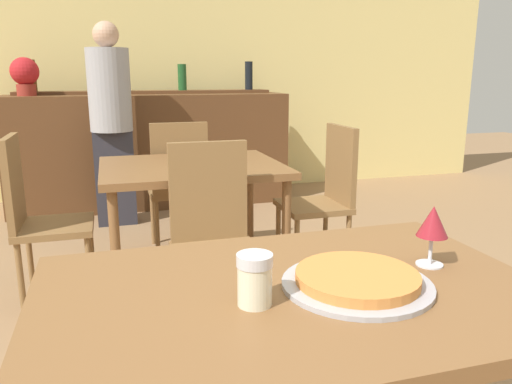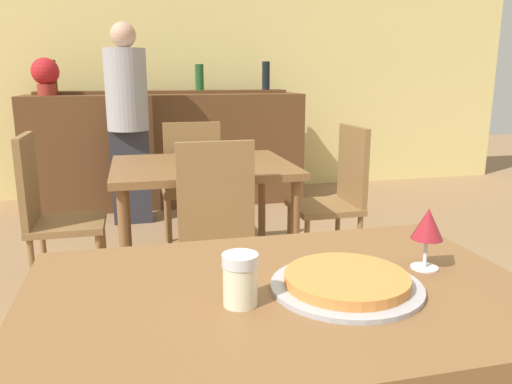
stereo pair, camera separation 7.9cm
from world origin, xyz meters
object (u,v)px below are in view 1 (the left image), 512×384
(chair_far_side_left, at_px, (36,211))
(pizza_tray, at_px, (357,280))
(chair_far_side_front, at_px, (213,230))
(person_standing, at_px, (111,118))
(chair_far_side_back, at_px, (179,180))
(cheese_shaker, at_px, (255,279))
(chair_far_side_right, at_px, (326,191))
(wine_glass, at_px, (433,223))
(potted_plant, at_px, (25,74))

(chair_far_side_left, distance_m, pizza_tray, 2.08)
(chair_far_side_front, height_order, person_standing, person_standing)
(chair_far_side_left, bearing_deg, chair_far_side_back, -55.12)
(chair_far_side_front, height_order, cheese_shaker, chair_far_side_front)
(cheese_shaker, bearing_deg, chair_far_side_left, 110.03)
(chair_far_side_back, relative_size, chair_far_side_right, 1.00)
(chair_far_side_front, bearing_deg, pizza_tray, -86.01)
(chair_far_side_right, height_order, person_standing, person_standing)
(chair_far_side_front, xyz_separation_m, person_standing, (-0.42, 2.06, 0.37))
(pizza_tray, relative_size, cheese_shaker, 3.07)
(chair_far_side_front, xyz_separation_m, chair_far_side_back, (-0.00, 1.18, 0.00))
(person_standing, bearing_deg, chair_far_side_left, -106.24)
(chair_far_side_back, height_order, chair_far_side_left, same)
(chair_far_side_back, bearing_deg, wine_glass, 98.02)
(pizza_tray, distance_m, person_standing, 3.35)
(cheese_shaker, relative_size, person_standing, 0.07)
(cheese_shaker, xyz_separation_m, wine_glass, (0.50, 0.09, 0.06))
(chair_far_side_front, distance_m, potted_plant, 2.91)
(chair_far_side_back, height_order, cheese_shaker, chair_far_side_back)
(chair_far_side_front, relative_size, chair_far_side_right, 1.00)
(chair_far_side_right, bearing_deg, pizza_tray, -22.40)
(chair_far_side_right, bearing_deg, chair_far_side_left, -90.00)
(chair_far_side_front, xyz_separation_m, cheese_shaker, (-0.17, -1.27, 0.29))
(chair_far_side_right, relative_size, pizza_tray, 2.67)
(chair_far_side_front, bearing_deg, person_standing, 101.45)
(wine_glass, bearing_deg, chair_far_side_left, 123.64)
(pizza_tray, relative_size, person_standing, 0.21)
(chair_far_side_front, distance_m, person_standing, 2.14)
(pizza_tray, bearing_deg, cheese_shaker, -175.38)
(chair_far_side_front, height_order, chair_far_side_left, same)
(chair_far_side_left, height_order, cheese_shaker, chair_far_side_left)
(chair_far_side_left, distance_m, potted_plant, 2.14)
(person_standing, xyz_separation_m, potted_plant, (-0.69, 0.53, 0.35))
(person_standing, bearing_deg, potted_plant, 142.50)
(chair_far_side_left, height_order, chair_far_side_right, same)
(wine_glass, height_order, potted_plant, potted_plant)
(pizza_tray, xyz_separation_m, cheese_shaker, (-0.25, -0.02, 0.04))
(wine_glass, bearing_deg, chair_far_side_front, 105.73)
(person_standing, xyz_separation_m, wine_glass, (0.75, -3.24, -0.02))
(chair_far_side_front, height_order, chair_far_side_right, same)
(pizza_tray, bearing_deg, chair_far_side_left, 116.88)
(chair_far_side_left, bearing_deg, cheese_shaker, -159.97)
(chair_far_side_front, height_order, potted_plant, potted_plant)
(chair_far_side_front, bearing_deg, potted_plant, 113.15)
(chair_far_side_front, relative_size, chair_far_side_back, 1.00)
(wine_glass, xyz_separation_m, potted_plant, (-1.44, 3.77, 0.37))
(chair_far_side_left, xyz_separation_m, person_standing, (0.43, 1.47, 0.37))
(chair_far_side_left, xyz_separation_m, cheese_shaker, (0.68, -1.86, 0.29))
(chair_far_side_front, distance_m, cheese_shaker, 1.32)
(chair_far_side_left, height_order, person_standing, person_standing)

